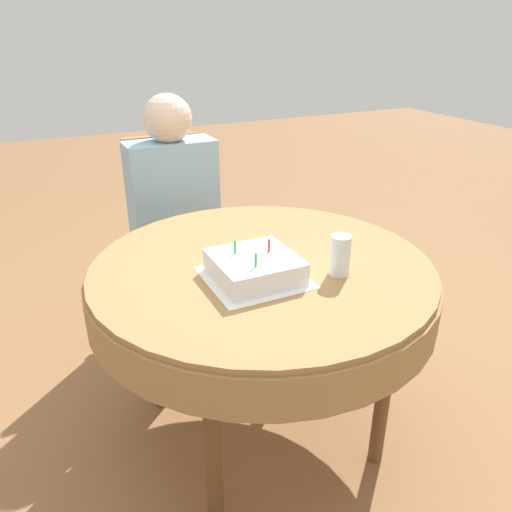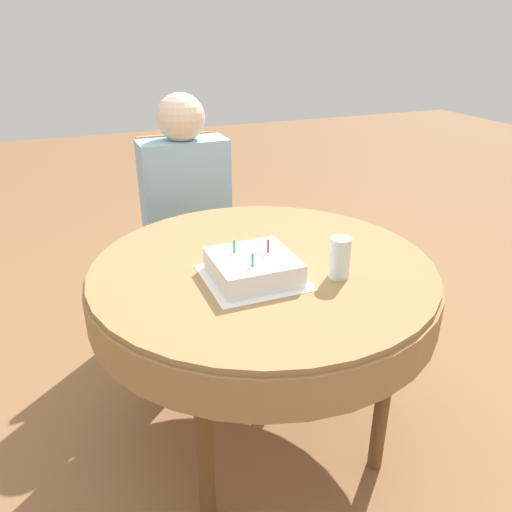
{
  "view_description": "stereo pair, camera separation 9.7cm",
  "coord_description": "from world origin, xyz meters",
  "px_view_note": "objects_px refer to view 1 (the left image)",
  "views": [
    {
      "loc": [
        -0.65,
        -1.3,
        1.43
      ],
      "look_at": [
        -0.03,
        -0.03,
        0.76
      ],
      "focal_mm": 35.0,
      "sensor_mm": 36.0,
      "label": 1
    },
    {
      "loc": [
        -0.57,
        -1.34,
        1.43
      ],
      "look_at": [
        -0.03,
        -0.03,
        0.76
      ],
      "focal_mm": 35.0,
      "sensor_mm": 36.0,
      "label": 2
    }
  ],
  "objects_px": {
    "person": "(174,198)",
    "birthday_cake": "(254,267)",
    "drinking_glass": "(340,255)",
    "chair": "(172,232)"
  },
  "relations": [
    {
      "from": "birthday_cake",
      "to": "drinking_glass",
      "type": "distance_m",
      "value": 0.26
    },
    {
      "from": "birthday_cake",
      "to": "drinking_glass",
      "type": "height_order",
      "value": "drinking_glass"
    },
    {
      "from": "person",
      "to": "chair",
      "type": "bearing_deg",
      "value": 90.0
    },
    {
      "from": "person",
      "to": "drinking_glass",
      "type": "xyz_separation_m",
      "value": [
        0.22,
        -1.0,
        0.09
      ]
    },
    {
      "from": "chair",
      "to": "birthday_cake",
      "type": "xyz_separation_m",
      "value": [
        -0.03,
        -1.0,
        0.26
      ]
    },
    {
      "from": "person",
      "to": "birthday_cake",
      "type": "bearing_deg",
      "value": -91.79
    },
    {
      "from": "chair",
      "to": "person",
      "type": "distance_m",
      "value": 0.22
    },
    {
      "from": "chair",
      "to": "person",
      "type": "bearing_deg",
      "value": -90.0
    },
    {
      "from": "chair",
      "to": "person",
      "type": "height_order",
      "value": "person"
    },
    {
      "from": "drinking_glass",
      "to": "chair",
      "type": "bearing_deg",
      "value": 101.27
    }
  ]
}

